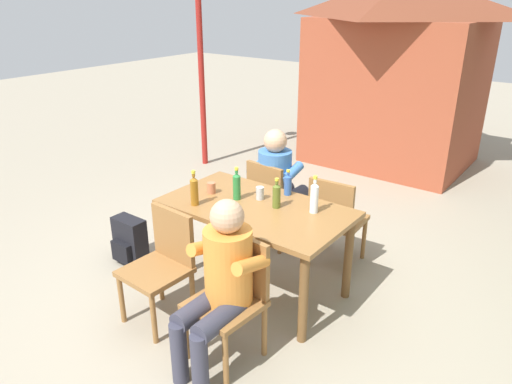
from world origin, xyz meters
name	(u,v)px	position (x,y,z in m)	size (l,w,h in m)	color
ground_plane	(256,287)	(0.00, 0.00, 0.00)	(24.00, 24.00, 0.00)	gray
dining_table	(256,217)	(0.00, 0.00, 0.67)	(1.51, 0.85, 0.77)	olive
chair_near_right	(233,292)	(0.35, -0.72, 0.49)	(0.47, 0.47, 0.87)	olive
chair_far_left	(272,199)	(-0.35, 0.72, 0.49)	(0.47, 0.47, 0.87)	olive
chair_near_left	(163,261)	(-0.34, -0.72, 0.49)	(0.46, 0.46, 0.87)	olive
chair_far_right	(335,217)	(0.35, 0.72, 0.49)	(0.47, 0.47, 0.87)	olive
person_in_white_shirt	(221,278)	(0.34, -0.83, 0.66)	(0.47, 0.62, 1.18)	orange
person_in_plaid_shirt	(279,180)	(-0.34, 0.83, 0.66)	(0.47, 0.62, 1.18)	#3D70B2
bottle_blue	(288,184)	(0.08, 0.35, 0.87)	(0.06, 0.06, 0.22)	#2D56A3
bottle_clear	(314,197)	(0.43, 0.17, 0.90)	(0.06, 0.06, 0.30)	white
bottle_olive	(277,195)	(0.15, 0.07, 0.88)	(0.06, 0.06, 0.25)	#566623
bottle_green	(237,186)	(-0.21, 0.01, 0.89)	(0.06, 0.06, 0.28)	#287A38
bottle_amber	(194,190)	(-0.41, -0.28, 0.90)	(0.06, 0.06, 0.29)	#996019
cup_steel	(260,193)	(-0.05, 0.13, 0.83)	(0.07, 0.07, 0.11)	#B2B7BC
cup_terracotta	(211,188)	(-0.46, -0.02, 0.82)	(0.07, 0.07, 0.09)	#BC6B47
backpack_by_near_side	(130,241)	(-1.20, -0.37, 0.21)	(0.32, 0.22, 0.44)	black
brick_kiosk	(397,68)	(-0.44, 3.88, 1.35)	(2.49, 1.97, 2.58)	#9E472D
lamp_post	(199,13)	(-2.53, 2.11, 2.09)	(0.56, 0.20, 2.96)	maroon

